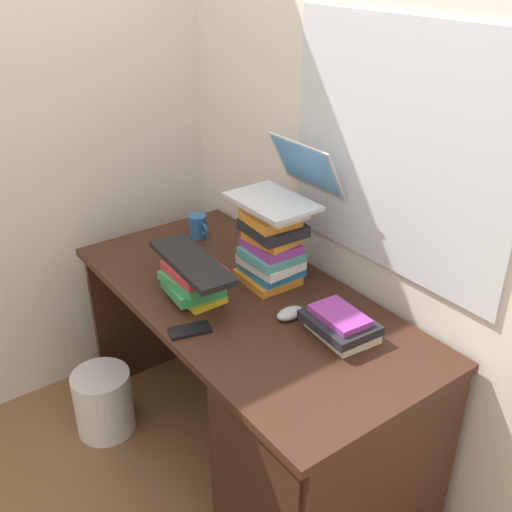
% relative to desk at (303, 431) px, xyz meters
% --- Properties ---
extents(ground_plane, '(6.00, 6.00, 0.00)m').
position_rel_desk_xyz_m(ground_plane, '(-0.37, 0.03, -0.40)').
color(ground_plane, brown).
extents(wall_back, '(6.00, 0.06, 2.60)m').
position_rel_desk_xyz_m(wall_back, '(-0.37, 0.42, 0.90)').
color(wall_back, silver).
rests_on(wall_back, ground).
extents(wall_left, '(0.05, 6.00, 2.60)m').
position_rel_desk_xyz_m(wall_left, '(-1.27, 0.03, 0.90)').
color(wall_left, beige).
rests_on(wall_left, ground).
extents(desk, '(1.46, 0.70, 0.73)m').
position_rel_desk_xyz_m(desk, '(0.00, 0.00, 0.00)').
color(desk, '#381E14').
rests_on(desk, ground).
extents(book_stack_tall, '(0.23, 0.21, 0.31)m').
position_rel_desk_xyz_m(book_stack_tall, '(-0.41, 0.17, 0.49)').
color(book_stack_tall, orange).
rests_on(book_stack_tall, desk).
extents(book_stack_keyboard_riser, '(0.22, 0.19, 0.13)m').
position_rel_desk_xyz_m(book_stack_keyboard_riser, '(-0.49, -0.12, 0.40)').
color(book_stack_keyboard_riser, yellow).
rests_on(book_stack_keyboard_riser, desk).
extents(book_stack_side, '(0.24, 0.19, 0.08)m').
position_rel_desk_xyz_m(book_stack_side, '(-0.01, 0.14, 0.37)').
color(book_stack_side, beige).
rests_on(book_stack_side, desk).
extents(laptop, '(0.32, 0.31, 0.20)m').
position_rel_desk_xyz_m(laptop, '(-0.42, 0.24, 0.70)').
color(laptop, '#B7BABF').
rests_on(laptop, book_stack_tall).
extents(keyboard, '(0.43, 0.17, 0.02)m').
position_rel_desk_xyz_m(keyboard, '(-0.50, -0.12, 0.47)').
color(keyboard, black).
rests_on(keyboard, book_stack_keyboard_riser).
extents(computer_mouse, '(0.06, 0.10, 0.04)m').
position_rel_desk_xyz_m(computer_mouse, '(-0.18, 0.07, 0.35)').
color(computer_mouse, '#A5A8AD').
rests_on(computer_mouse, desk).
extents(mug, '(0.11, 0.08, 0.10)m').
position_rel_desk_xyz_m(mug, '(-0.90, 0.15, 0.38)').
color(mug, '#265999').
rests_on(mug, desk).
extents(cell_phone, '(0.10, 0.15, 0.01)m').
position_rel_desk_xyz_m(cell_phone, '(-0.31, -0.24, 0.34)').
color(cell_phone, black).
rests_on(cell_phone, desk).
extents(wastebasket, '(0.24, 0.24, 0.29)m').
position_rel_desk_xyz_m(wastebasket, '(-0.82, -0.39, -0.26)').
color(wastebasket, silver).
rests_on(wastebasket, ground).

